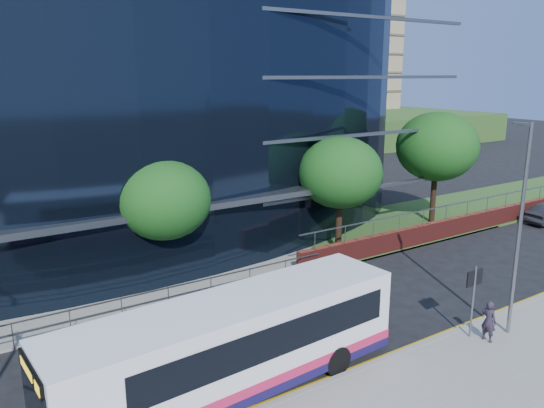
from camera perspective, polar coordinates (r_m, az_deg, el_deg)
ground at (r=19.88m, az=8.47°, el=-15.81°), size 200.00×200.00×0.00m
kerb at (r=19.22m, az=10.54°, el=-16.75°), size 80.00×0.25×0.16m
yellow_line_outer at (r=19.38m, az=10.11°, el=-16.70°), size 80.00×0.08×0.01m
yellow_line_inner at (r=19.47m, az=9.79°, el=-16.53°), size 80.00×0.08×0.01m
far_forecourt at (r=26.28m, az=-18.48°, el=-8.66°), size 50.00×8.00×0.10m
grass_verge at (r=43.98m, az=22.52°, el=-0.01°), size 36.00×8.00×0.12m
glass_office at (r=34.50m, az=-20.62°, el=10.00°), size 44.00×23.10×16.00m
retaining_wall at (r=38.63m, az=23.71°, el=-1.09°), size 34.00×0.40×2.11m
guard_railings at (r=21.99m, az=-20.95°, el=-11.20°), size 24.00×0.05×1.10m
apartment_block at (r=82.50m, az=-1.32°, el=14.75°), size 60.00×42.00×30.00m
street_sign at (r=21.11m, az=20.89°, el=-8.32°), size 0.85×0.09×2.80m
tree_far_b at (r=24.52m, az=-11.53°, el=0.41°), size 4.29×4.29×6.05m
tree_far_c at (r=29.16m, az=7.36°, el=3.35°), size 4.62×4.62×6.51m
tree_far_d at (r=36.15m, az=17.32°, el=5.91°), size 5.28×5.28×7.44m
tree_dist_e at (r=63.91m, az=0.84°, el=9.12°), size 4.62×4.62×6.51m
tree_dist_f at (r=75.51m, az=10.21°, el=9.39°), size 4.29×4.29×6.05m
streetlight_east at (r=21.31m, az=25.07°, el=-2.02°), size 0.15×0.77×8.00m
city_bus at (r=16.97m, az=-3.91°, el=-14.85°), size 11.62×3.37×3.10m
pedestrian at (r=21.50m, az=22.28°, el=-11.57°), size 0.41×0.60×1.58m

